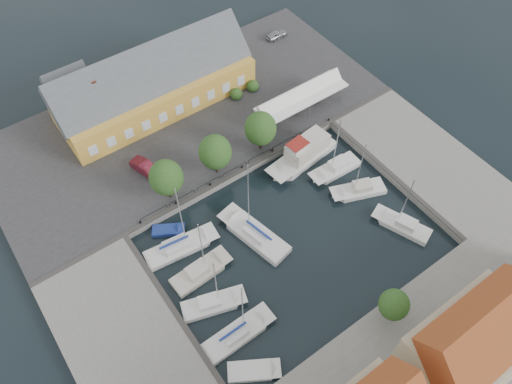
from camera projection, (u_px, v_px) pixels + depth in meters
ground at (284, 231)px, 61.11m from camera, size 140.00×140.00×0.00m
north_quay at (188, 119)px, 71.89m from camera, size 56.00×26.00×1.00m
west_quay at (129, 346)px, 52.10m from camera, size 12.00×24.00×1.00m
east_quay at (423, 159)px, 67.38m from camera, size 12.00×24.00×1.00m
south_bank at (411, 371)px, 50.51m from camera, size 56.00×14.00×1.00m
quay_edge_fittings at (262, 200)px, 62.58m from camera, size 56.00×24.72×0.40m
warehouse at (149, 85)px, 70.44m from camera, size 28.56×14.00×9.55m
tent_canopy at (302, 97)px, 70.07m from camera, size 14.00×4.00×2.83m
quay_trees at (215, 152)px, 62.34m from camera, size 18.20×4.20×6.30m
car_silver at (277, 34)px, 82.02m from camera, size 3.69×1.57×1.24m
car_red at (146, 168)px, 64.79m from camera, size 2.97×5.05×1.57m
center_sailboat at (255, 235)px, 60.33m from camera, size 4.89×10.16×13.40m
trawler at (304, 154)px, 67.25m from camera, size 11.27×4.56×5.00m
east_boat_a at (336, 169)px, 66.65m from camera, size 7.55×2.75×10.65m
east_boat_b at (359, 191)px, 64.50m from camera, size 7.52×4.79×10.05m
east_boat_c at (402, 226)px, 61.27m from camera, size 4.77×7.58×9.56m
west_boat_a at (180, 248)px, 59.41m from camera, size 9.32×3.63×11.97m
west_boat_b at (200, 273)px, 57.44m from camera, size 7.64×2.98×10.34m
west_boat_c at (212, 305)px, 55.09m from camera, size 7.54×4.38×9.99m
west_boat_d at (237, 335)px, 53.03m from camera, size 8.43×2.69×11.18m
launch_sw at (253, 371)px, 50.92m from camera, size 5.73×4.58×0.98m
launch_nw at (168, 231)px, 61.04m from camera, size 4.26×3.44×0.88m
townhouses at (458, 361)px, 45.82m from camera, size 36.30×8.50×12.00m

